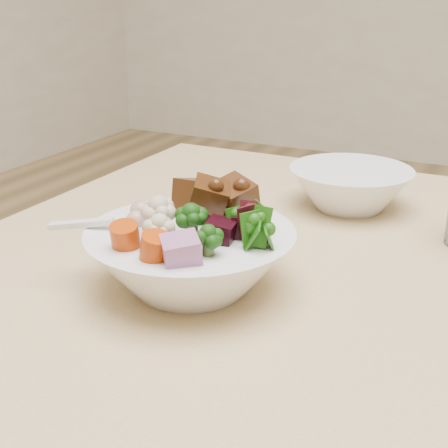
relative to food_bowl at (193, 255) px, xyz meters
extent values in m
cylinder|color=#DCBF82|center=(-0.23, 0.43, -0.39)|extent=(0.05, 0.05, 0.64)
sphere|color=black|center=(0.01, -0.02, 0.04)|extent=(0.03, 0.03, 0.03)
sphere|color=beige|center=(-0.02, -0.02, 0.04)|extent=(0.04, 0.04, 0.04)
cube|color=black|center=(0.05, 0.01, 0.03)|extent=(0.03, 0.03, 0.02)
cube|color=#A06192|center=(0.03, -0.07, 0.03)|extent=(0.04, 0.05, 0.03)
cylinder|color=#C03005|center=(-0.03, -0.06, 0.03)|extent=(0.03, 0.03, 0.03)
sphere|color=tan|center=(-0.06, -0.01, 0.03)|extent=(0.02, 0.02, 0.02)
ellipsoid|color=white|center=(-0.06, -0.03, 0.02)|extent=(0.04, 0.04, 0.01)
cube|color=white|center=(-0.10, -0.04, 0.03)|extent=(0.07, 0.03, 0.02)
camera|label=1|loc=(0.27, -0.48, 0.24)|focal=50.00mm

